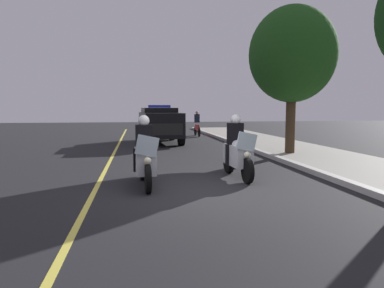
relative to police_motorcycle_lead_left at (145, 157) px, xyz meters
The scene contains 8 objects.
ground_plane 1.71m from the police_motorcycle_lead_left, 57.28° to the left, with size 80.00×80.00×0.00m, color black.
curb_strip 4.96m from the police_motorcycle_lead_left, 80.09° to the left, with size 48.00×0.24×0.15m, color #B7B5AD.
lane_stripe_center 1.59m from the police_motorcycle_lead_left, 53.75° to the right, with size 48.00×0.12×0.01m, color #E0D14C.
police_motorcycle_lead_left is the anchor object (origin of this frame).
police_motorcycle_lead_right 2.58m from the police_motorcycle_lead_left, 103.93° to the left, with size 2.14×0.60×1.72m.
police_suv 10.59m from the police_motorcycle_lead_left, behind, with size 5.01×2.31×2.05m.
cyclist_background 15.13m from the police_motorcycle_lead_left, 165.48° to the left, with size 1.76×0.33×1.69m.
tree_far_back 8.22m from the police_motorcycle_lead_left, 128.80° to the left, with size 3.39×3.39×5.75m.
Camera 1 is at (7.61, -1.48, 1.89)m, focal length 32.72 mm.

